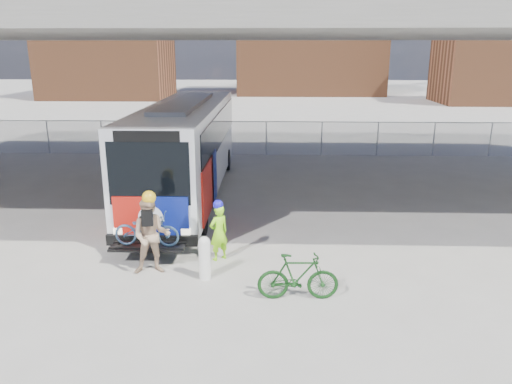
{
  "coord_description": "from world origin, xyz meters",
  "views": [
    {
      "loc": [
        1.33,
        -14.77,
        5.59
      ],
      "look_at": [
        0.87,
        -0.93,
        1.6
      ],
      "focal_mm": 35.0,
      "sensor_mm": 36.0,
      "label": 1
    }
  ],
  "objects_px": {
    "bus": "(186,142)",
    "cyclist_tan": "(151,235)",
    "bike_parked": "(298,277)",
    "bollard": "(205,256)",
    "cyclist_hivis": "(219,231)"
  },
  "relations": [
    {
      "from": "bollard",
      "to": "cyclist_hivis",
      "type": "relative_size",
      "value": 0.66
    },
    {
      "from": "bus",
      "to": "cyclist_tan",
      "type": "xyz_separation_m",
      "value": [
        0.28,
        -7.22,
        -1.07
      ]
    },
    {
      "from": "bike_parked",
      "to": "bollard",
      "type": "bearing_deg",
      "value": 64.57
    },
    {
      "from": "bus",
      "to": "cyclist_tan",
      "type": "distance_m",
      "value": 7.3
    },
    {
      "from": "bus",
      "to": "cyclist_tan",
      "type": "height_order",
      "value": "bus"
    },
    {
      "from": "cyclist_hivis",
      "to": "cyclist_tan",
      "type": "bearing_deg",
      "value": -10.66
    },
    {
      "from": "bike_parked",
      "to": "bus",
      "type": "bearing_deg",
      "value": 23.1
    },
    {
      "from": "bollard",
      "to": "cyclist_hivis",
      "type": "distance_m",
      "value": 1.24
    },
    {
      "from": "bus",
      "to": "bike_parked",
      "type": "xyz_separation_m",
      "value": [
        3.95,
        -8.52,
        -1.55
      ]
    },
    {
      "from": "bus",
      "to": "cyclist_hivis",
      "type": "distance_m",
      "value": 6.73
    },
    {
      "from": "bus",
      "to": "cyclist_hivis",
      "type": "bearing_deg",
      "value": -73.27
    },
    {
      "from": "bike_parked",
      "to": "cyclist_tan",
      "type": "bearing_deg",
      "value": 68.64
    },
    {
      "from": "bus",
      "to": "bollard",
      "type": "xyz_separation_m",
      "value": [
        1.67,
        -7.52,
        -1.5
      ]
    },
    {
      "from": "cyclist_hivis",
      "to": "bollard",
      "type": "bearing_deg",
      "value": 39.64
    },
    {
      "from": "bike_parked",
      "to": "cyclist_hivis",
      "type": "bearing_deg",
      "value": 41.2
    }
  ]
}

